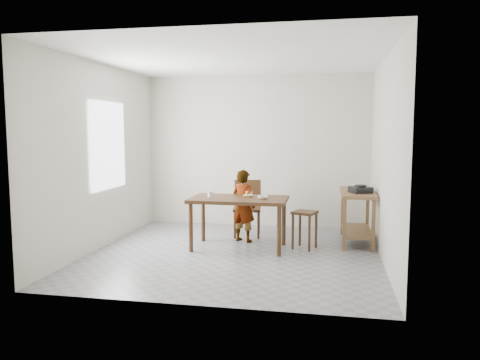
% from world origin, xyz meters
% --- Properties ---
extents(floor, '(4.00, 4.00, 0.04)m').
position_xyz_m(floor, '(0.00, 0.00, -0.02)').
color(floor, slate).
rests_on(floor, ground).
extents(ceiling, '(4.00, 4.00, 0.04)m').
position_xyz_m(ceiling, '(0.00, 0.00, 2.72)').
color(ceiling, white).
rests_on(ceiling, wall_back).
extents(wall_back, '(4.00, 0.04, 2.70)m').
position_xyz_m(wall_back, '(0.00, 2.02, 1.35)').
color(wall_back, beige).
rests_on(wall_back, ground).
extents(wall_front, '(4.00, 0.04, 2.70)m').
position_xyz_m(wall_front, '(0.00, -2.02, 1.35)').
color(wall_front, beige).
rests_on(wall_front, ground).
extents(wall_left, '(0.04, 4.00, 2.70)m').
position_xyz_m(wall_left, '(-2.02, 0.00, 1.35)').
color(wall_left, beige).
rests_on(wall_left, ground).
extents(wall_right, '(0.04, 4.00, 2.70)m').
position_xyz_m(wall_right, '(2.02, 0.00, 1.35)').
color(wall_right, beige).
rests_on(wall_right, ground).
extents(window_pane, '(0.02, 1.10, 1.30)m').
position_xyz_m(window_pane, '(-1.97, 0.20, 1.50)').
color(window_pane, white).
rests_on(window_pane, wall_left).
extents(dining_table, '(1.40, 0.80, 0.75)m').
position_xyz_m(dining_table, '(0.00, 0.30, 0.38)').
color(dining_table, '#372110').
rests_on(dining_table, floor).
extents(prep_counter, '(0.50, 1.20, 0.80)m').
position_xyz_m(prep_counter, '(1.72, 1.00, 0.40)').
color(prep_counter, brown).
rests_on(prep_counter, floor).
extents(child, '(0.49, 0.42, 1.12)m').
position_xyz_m(child, '(-0.01, 0.73, 0.56)').
color(child, silver).
rests_on(child, floor).
extents(dining_chair, '(0.49, 0.49, 0.91)m').
position_xyz_m(dining_chair, '(-0.02, 1.10, 0.45)').
color(dining_chair, '#372110').
rests_on(dining_chair, floor).
extents(stool, '(0.40, 0.40, 0.55)m').
position_xyz_m(stool, '(0.95, 0.47, 0.28)').
color(stool, '#372110').
rests_on(stool, floor).
extents(glass_tumbler, '(0.09, 0.09, 0.09)m').
position_xyz_m(glass_tumbler, '(-0.42, 0.28, 0.79)').
color(glass_tumbler, silver).
rests_on(glass_tumbler, dining_table).
extents(small_bowl, '(0.15, 0.15, 0.05)m').
position_xyz_m(small_bowl, '(0.36, 0.25, 0.77)').
color(small_bowl, silver).
rests_on(small_bowl, dining_table).
extents(banana, '(0.19, 0.16, 0.06)m').
position_xyz_m(banana, '(0.12, 0.40, 0.78)').
color(banana, gold).
rests_on(banana, dining_table).
extents(serving_bowl, '(0.28, 0.28, 0.06)m').
position_xyz_m(serving_bowl, '(1.73, 1.39, 0.83)').
color(serving_bowl, silver).
rests_on(serving_bowl, prep_counter).
extents(gas_burner, '(0.36, 0.36, 0.09)m').
position_xyz_m(gas_burner, '(1.75, 0.81, 0.85)').
color(gas_burner, black).
rests_on(gas_burner, prep_counter).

